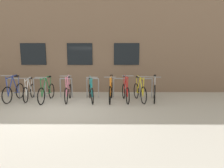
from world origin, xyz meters
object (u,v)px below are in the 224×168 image
at_px(bicycle_green, 47,92).
at_px(bicycle_silver, 154,91).
at_px(bicycle_blue, 14,91).
at_px(bicycle_orange, 111,91).
at_px(bicycle_red, 126,92).
at_px(bicycle_yellow, 140,92).
at_px(bicycle_white, 29,91).
at_px(bicycle_teal, 91,92).
at_px(bicycle_pink, 68,92).

height_order(bicycle_green, bicycle_silver, bicycle_silver).
height_order(bicycle_blue, bicycle_orange, bicycle_blue).
bearing_deg(bicycle_red, bicycle_green, -179.72).
relative_size(bicycle_blue, bicycle_yellow, 0.98).
bearing_deg(bicycle_white, bicycle_red, -2.71).
relative_size(bicycle_silver, bicycle_orange, 0.92).
xyz_separation_m(bicycle_red, bicycle_teal, (-1.43, 0.03, -0.01)).
height_order(bicycle_blue, bicycle_silver, bicycle_blue).
bearing_deg(bicycle_red, bicycle_teal, 178.81).
relative_size(bicycle_teal, bicycle_yellow, 1.03).
bearing_deg(bicycle_silver, bicycle_pink, -179.10).
xyz_separation_m(bicycle_green, bicycle_white, (-0.83, 0.21, -0.02)).
distance_m(bicycle_blue, bicycle_silver, 5.85).
relative_size(bicycle_pink, bicycle_silver, 0.99).
relative_size(bicycle_blue, bicycle_green, 0.93).
distance_m(bicycle_blue, bicycle_pink, 2.26).
bearing_deg(bicycle_orange, bicycle_blue, -179.75).
bearing_deg(bicycle_orange, bicycle_green, -178.54).
height_order(bicycle_pink, bicycle_red, bicycle_red).
xyz_separation_m(bicycle_pink, bicycle_yellow, (2.96, 0.01, 0.01)).
xyz_separation_m(bicycle_teal, bicycle_white, (-2.65, 0.16, -0.01)).
bearing_deg(bicycle_yellow, bicycle_orange, 179.98).
distance_m(bicycle_blue, bicycle_teal, 3.20).
bearing_deg(bicycle_teal, bicycle_white, 176.48).
xyz_separation_m(bicycle_blue, bicycle_red, (4.63, -0.03, -0.00)).
relative_size(bicycle_green, bicycle_red, 1.06).
height_order(bicycle_red, bicycle_white, bicycle_red).
relative_size(bicycle_red, bicycle_white, 1.02).
height_order(bicycle_teal, bicycle_silver, bicycle_silver).
distance_m(bicycle_blue, bicycle_yellow, 5.22).
relative_size(bicycle_green, bicycle_yellow, 1.06).
relative_size(bicycle_blue, bicycle_silver, 0.98).
height_order(bicycle_blue, bicycle_yellow, bicycle_blue).
xyz_separation_m(bicycle_green, bicycle_yellow, (3.83, 0.07, 0.00)).
relative_size(bicycle_pink, bicycle_red, 1.00).
distance_m(bicycle_blue, bicycle_orange, 4.03).
bearing_deg(bicycle_pink, bicycle_orange, 0.40).
height_order(bicycle_silver, bicycle_orange, bicycle_silver).
bearing_deg(bicycle_orange, bicycle_silver, 1.38).
xyz_separation_m(bicycle_blue, bicycle_green, (1.39, -0.05, -0.01)).
distance_m(bicycle_green, bicycle_orange, 2.64).
bearing_deg(bicycle_blue, bicycle_red, -0.42).
height_order(bicycle_blue, bicycle_pink, bicycle_blue).
bearing_deg(bicycle_teal, bicycle_green, -178.57).
relative_size(bicycle_red, bicycle_yellow, 0.99).
relative_size(bicycle_silver, bicycle_white, 1.03).
distance_m(bicycle_pink, bicycle_red, 2.38).
xyz_separation_m(bicycle_pink, bicycle_red, (2.38, -0.04, 0.01)).
relative_size(bicycle_green, bicycle_silver, 1.05).
height_order(bicycle_red, bicycle_teal, bicycle_red).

